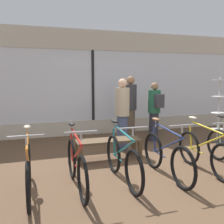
% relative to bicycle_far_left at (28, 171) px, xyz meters
% --- Properties ---
extents(ground_plane, '(24.00, 24.00, 0.00)m').
position_rel_bicycle_far_left_xyz_m(ground_plane, '(1.91, 0.39, -0.38)').
color(ground_plane, brown).
extents(shop_back_wall, '(12.00, 0.08, 3.20)m').
position_rel_bicycle_far_left_xyz_m(shop_back_wall, '(1.91, 3.79, 1.25)').
color(shop_back_wall, beige).
rests_on(shop_back_wall, ground_plane).
extents(bicycle_far_left, '(0.46, 1.67, 1.03)m').
position_rel_bicycle_far_left_xyz_m(bicycle_far_left, '(0.00, 0.00, 0.00)').
color(bicycle_far_left, black).
rests_on(bicycle_far_left, ground_plane).
extents(bicycle_left, '(0.46, 1.69, 1.03)m').
position_rel_bicycle_far_left_xyz_m(bicycle_left, '(0.72, 0.01, 0.00)').
color(bicycle_left, black).
rests_on(bicycle_left, ground_plane).
extents(bicycle_center_left, '(0.46, 1.69, 1.03)m').
position_rel_bicycle_far_left_xyz_m(bicycle_center_left, '(1.50, 0.03, 0.00)').
color(bicycle_center_left, black).
rests_on(bicycle_center_left, ground_plane).
extents(bicycle_center_right, '(0.46, 1.72, 1.03)m').
position_rel_bicycle_far_left_xyz_m(bicycle_center_right, '(2.31, -0.01, 0.00)').
color(bicycle_center_right, black).
rests_on(bicycle_center_right, ground_plane).
extents(bicycle_right, '(0.46, 1.67, 1.02)m').
position_rel_bicycle_far_left_xyz_m(bicycle_right, '(3.12, -0.01, -0.01)').
color(bicycle_right, black).
rests_on(bicycle_right, ground_plane).
extents(accessory_rack, '(0.48, 0.48, 1.81)m').
position_rel_bicycle_far_left_xyz_m(accessory_rack, '(4.97, 1.79, 0.35)').
color(accessory_rack, '#333333').
rests_on(accessory_rack, ground_plane).
extents(display_bench, '(1.40, 0.44, 0.44)m').
position_rel_bicycle_far_left_xyz_m(display_bench, '(1.63, 1.24, -0.02)').
color(display_bench, brown).
rests_on(display_bench, ground_plane).
extents(customer_near_rack, '(0.47, 0.47, 1.74)m').
position_rel_bicycle_far_left_xyz_m(customer_near_rack, '(2.17, 1.84, 0.54)').
color(customer_near_rack, '#424C6B').
rests_on(customer_near_rack, ground_plane).
extents(customer_by_window, '(0.41, 0.41, 1.81)m').
position_rel_bicycle_far_left_xyz_m(customer_by_window, '(2.69, 2.61, 0.57)').
color(customer_by_window, brown).
rests_on(customer_by_window, ground_plane).
extents(customer_mid_floor, '(0.37, 0.51, 1.63)m').
position_rel_bicycle_far_left_xyz_m(customer_mid_floor, '(3.33, 2.40, 0.50)').
color(customer_mid_floor, '#2D2D38').
rests_on(customer_mid_floor, ground_plane).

